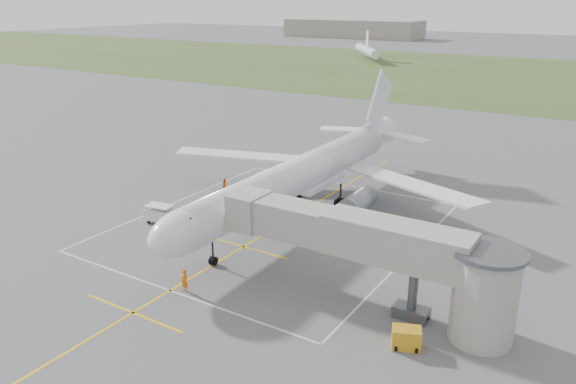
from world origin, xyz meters
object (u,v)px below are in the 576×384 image
Objects in this scene: ramp_worker_wing at (225,185)px; jet_bridge at (386,253)px; gpu_unit at (406,338)px; baggage_cart at (160,214)px; ramp_worker_nose at (185,281)px; airliner at (302,174)px.

jet_bridge is at bearing -152.30° from ramp_worker_wing.
gpu_unit is 30.97m from baggage_cart.
gpu_unit is at bearing 12.55° from ramp_worker_nose.
gpu_unit is 0.75× the size of baggage_cart.
airliner is at bearing -128.86° from ramp_worker_wing.
airliner is 21.22m from jet_bridge.
ramp_worker_wing is (-12.73, 21.41, -0.16)m from ramp_worker_nose.
ramp_worker_nose is at bearing -157.96° from jet_bridge.
baggage_cart is (-30.06, 7.43, 0.28)m from gpu_unit.
jet_bridge is 14.90× the size of ramp_worker_wing.
jet_bridge reaches higher than gpu_unit.
airliner reaches higher than ramp_worker_wing.
airliner is 20.54× the size of gpu_unit.
jet_bridge is 7.71× the size of baggage_cart.
gpu_unit is at bearing -48.32° from jet_bridge.
ramp_worker_nose is at bearing -47.99° from baggage_cart.
ramp_worker_wing is at bearing 126.27° from ramp_worker_nose.
airliner is 29.77× the size of ramp_worker_wing.
jet_bridge is at bearing -42.19° from airliner.
airliner is 15.41× the size of baggage_cart.
ramp_worker_wing is at bearing 83.32° from baggage_cart.
jet_bridge is (15.72, -14.25, 0.35)m from airliner.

